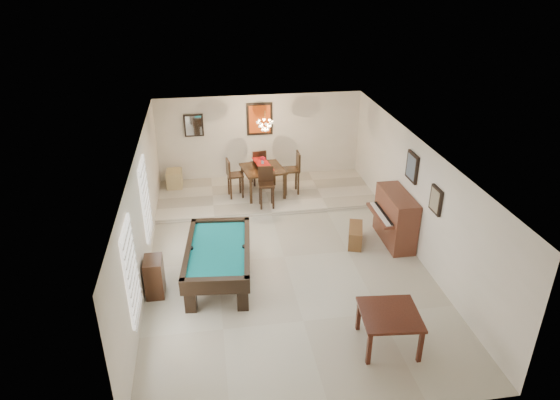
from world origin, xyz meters
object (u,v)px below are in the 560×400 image
object	(u,v)px
piano_bench	(355,235)
dining_chair_west	(235,178)
dining_table	(263,179)
upright_piano	(390,218)
dining_chair_east	(291,173)
pool_table	(219,264)
flower_vase	(263,160)
chandelier	(265,122)
apothecary_chest	(154,277)
dining_chair_south	(267,188)
dining_chair_north	(258,167)
square_table	(388,329)
corner_bench	(174,179)

from	to	relation	value
piano_bench	dining_chair_west	xyz separation A→B (m)	(-2.62, 2.79, 0.45)
dining_table	upright_piano	bearing A→B (deg)	-46.96
upright_piano	dining_chair_east	distance (m)	3.38
pool_table	flower_vase	size ratio (longest dim) A/B	11.30
upright_piano	dining_chair_east	bearing A→B (deg)	123.39
dining_table	dining_chair_east	size ratio (longest dim) A/B	0.92
upright_piano	chandelier	size ratio (longest dim) A/B	2.48
apothecary_chest	dining_chair_east	xyz separation A→B (m)	(3.49, 4.07, 0.31)
dining_chair_south	dining_chair_east	xyz separation A→B (m)	(0.79, 0.77, 0.05)
dining_chair_north	dining_chair_east	bearing A→B (deg)	130.49
piano_bench	apothecary_chest	size ratio (longest dim) A/B	0.99
dining_chair_west	piano_bench	bearing A→B (deg)	-144.48
dining_chair_west	flower_vase	bearing A→B (deg)	-95.62
dining_chair_east	apothecary_chest	bearing A→B (deg)	-40.55
flower_vase	dining_chair_east	bearing A→B (deg)	-1.27
piano_bench	apothecary_chest	bearing A→B (deg)	-164.33
dining_chair_north	dining_table	bearing A→B (deg)	85.89
dining_chair_east	chandelier	size ratio (longest dim) A/B	1.99
dining_chair_west	chandelier	distance (m)	1.76
apothecary_chest	dining_chair_north	bearing A→B (deg)	61.22
dining_chair_south	square_table	bearing A→B (deg)	-73.66
dining_chair_east	chandelier	distance (m)	1.65
chandelier	flower_vase	bearing A→B (deg)	-146.78
dining_chair_north	square_table	bearing A→B (deg)	94.19
piano_bench	dining_chair_north	world-z (taller)	dining_chair_north
dining_chair_south	dining_chair_west	bearing A→B (deg)	136.91
apothecary_chest	dining_table	xyz separation A→B (m)	(2.69, 4.09, 0.17)
pool_table	corner_bench	xyz separation A→B (m)	(-1.07, 4.74, -0.03)
pool_table	dining_chair_south	xyz separation A→B (m)	(1.40, 3.05, 0.26)
dining_table	chandelier	world-z (taller)	chandelier
upright_piano	dining_chair_south	xyz separation A→B (m)	(-2.65, 2.05, 0.04)
dining_chair_south	dining_chair_west	distance (m)	1.08
square_table	dining_chair_north	world-z (taller)	dining_chair_north
piano_bench	square_table	bearing A→B (deg)	-97.21
dining_chair_west	chandelier	size ratio (longest dim) A/B	1.83
dining_chair_north	dining_chair_west	size ratio (longest dim) A/B	0.97
upright_piano	dining_chair_north	size ratio (longest dim) A/B	1.39
piano_bench	dining_chair_north	bearing A→B (deg)	118.09
pool_table	piano_bench	world-z (taller)	pool_table
dining_chair_west	dining_chair_east	bearing A→B (deg)	-97.31
chandelier	pool_table	bearing A→B (deg)	-110.89
pool_table	dining_chair_south	distance (m)	3.37
dining_chair_west	corner_bench	distance (m)	1.96
apothecary_chest	corner_bench	bearing A→B (deg)	87.46
dining_chair_west	square_table	bearing A→B (deg)	-168.26
pool_table	apothecary_chest	bearing A→B (deg)	-163.74
pool_table	dining_chair_west	distance (m)	3.88
dining_chair_west	upright_piano	bearing A→B (deg)	-137.08
dining_chair_north	chandelier	distance (m)	1.69
flower_vase	corner_bench	distance (m)	2.74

